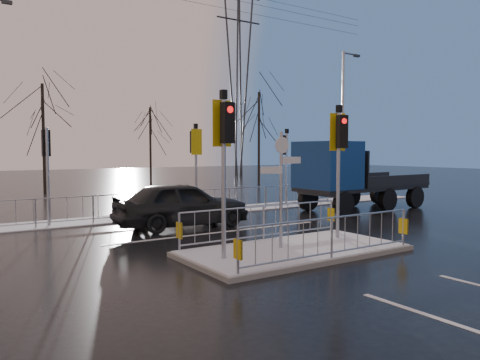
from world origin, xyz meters
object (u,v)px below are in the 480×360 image
flatbed_truck (342,174)px  car_far_lane (182,204)px  street_lamp_right (344,119)px  traffic_island (294,239)px

flatbed_truck → car_far_lane: bearing=179.5°
car_far_lane → street_lamp_right: (11.16, 3.04, 3.57)m
car_far_lane → traffic_island: bearing=-171.8°
traffic_island → street_lamp_right: bearing=38.7°
car_far_lane → street_lamp_right: street_lamp_right is taller
street_lamp_right → traffic_island: bearing=-141.3°
flatbed_truck → street_lamp_right: street_lamp_right is taller
flatbed_truck → street_lamp_right: size_ratio=0.84×
flatbed_truck → traffic_island: bearing=-143.7°
flatbed_truck → street_lamp_right: 5.25m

